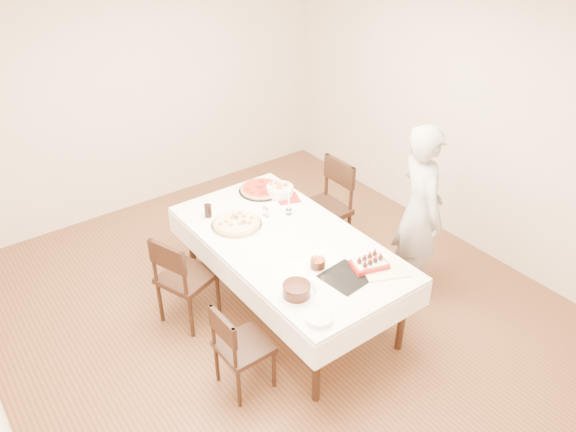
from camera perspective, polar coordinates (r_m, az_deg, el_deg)
floor at (r=5.13m, az=-1.19°, el=-9.52°), size 5.00×5.00×0.00m
wall_back at (r=6.39m, az=-14.79°, el=12.31°), size 4.50×0.04×2.70m
wall_right at (r=5.82m, az=17.27°, el=9.98°), size 0.04×5.00×2.70m
dining_table at (r=4.91m, az=-0.00°, el=-6.04°), size 1.46×2.29×0.75m
chair_right_savory at (r=5.59m, az=3.47°, el=0.62°), size 0.51×0.51×0.98m
chair_left_savory at (r=4.86m, az=-10.24°, el=-6.12°), size 0.58×0.58×0.88m
chair_left_dessert at (r=4.27m, az=-4.49°, el=-13.08°), size 0.40×0.40×0.78m
person at (r=5.06m, az=13.23°, el=0.43°), size 0.59×0.70×1.64m
pizza_white at (r=4.87m, az=-5.24°, el=-0.76°), size 0.50×0.50×0.04m
pizza_pepperoni at (r=5.38m, az=-2.76°, el=2.77°), size 0.50×0.50×0.04m
red_placemat at (r=5.26m, az=-0.01°, el=1.77°), size 0.26×0.26×0.01m
pasta_bowl at (r=5.30m, az=-0.83°, el=2.62°), size 0.28×0.28×0.08m
taper_candle at (r=4.96m, az=0.07°, el=1.47°), size 0.07×0.07×0.26m
shaker_pair at (r=4.97m, az=-2.14°, el=0.31°), size 0.09×0.09×0.08m
cola_glass at (r=5.01m, az=-8.13°, el=0.54°), size 0.07×0.07×0.12m
layer_cake at (r=4.08m, az=0.87°, el=-7.58°), size 0.28×0.28×0.10m
cake_board at (r=4.31m, az=5.90°, el=-6.21°), size 0.36×0.36×0.01m
birthday_cake at (r=4.34m, az=3.06°, el=-4.41°), size 0.15×0.15×0.13m
strawberry_box at (r=4.41m, az=8.28°, el=-4.83°), size 0.31×0.25×0.07m
box_lid at (r=4.41m, az=9.84°, el=-5.52°), size 0.40×0.35×0.03m
plate_stack at (r=3.91m, az=3.17°, el=-10.35°), size 0.23×0.23×0.04m
china_plate at (r=4.17m, az=1.33°, el=-7.37°), size 0.31×0.31×0.01m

